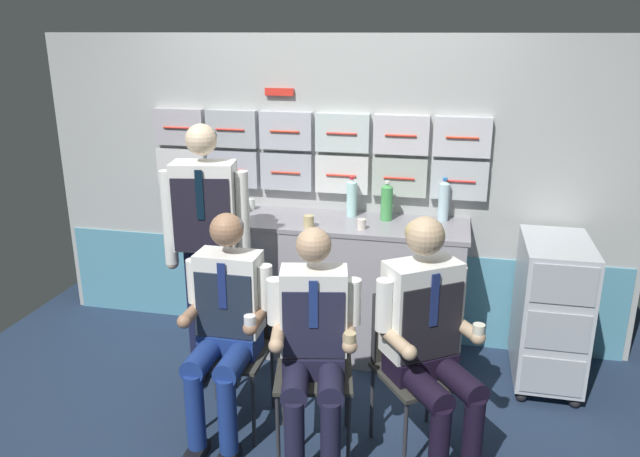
{
  "coord_description": "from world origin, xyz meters",
  "views": [
    {
      "loc": [
        0.84,
        -2.76,
        2.17
      ],
      "look_at": [
        0.16,
        0.32,
        1.15
      ],
      "focal_mm": 34.58,
      "sensor_mm": 36.0,
      "label": 1
    }
  ],
  "objects_px": {
    "crew_member_right": "(314,339)",
    "coffee_cup_white": "(251,204)",
    "folding_chair_by_counter": "(411,352)",
    "crew_member_left": "(225,319)",
    "crew_member_standing": "(207,236)",
    "service_trolley": "(551,309)",
    "crew_member_by_counter": "(429,332)",
    "water_bottle_clear": "(233,201)",
    "folding_chair_right": "(314,350)",
    "folding_chair_left": "(237,331)"
  },
  "relations": [
    {
      "from": "service_trolley",
      "to": "water_bottle_clear",
      "type": "relative_size",
      "value": 4.09
    },
    {
      "from": "crew_member_left",
      "to": "coffee_cup_white",
      "type": "bearing_deg",
      "value": 101.61
    },
    {
      "from": "folding_chair_left",
      "to": "coffee_cup_white",
      "type": "xyz_separation_m",
      "value": [
        -0.24,
        1.01,
        0.46
      ]
    },
    {
      "from": "folding_chair_by_counter",
      "to": "crew_member_standing",
      "type": "relative_size",
      "value": 0.52
    },
    {
      "from": "service_trolley",
      "to": "folding_chair_by_counter",
      "type": "relative_size",
      "value": 1.1
    },
    {
      "from": "coffee_cup_white",
      "to": "folding_chair_right",
      "type": "bearing_deg",
      "value": -57.31
    },
    {
      "from": "crew_member_left",
      "to": "service_trolley",
      "type": "bearing_deg",
      "value": 27.18
    },
    {
      "from": "service_trolley",
      "to": "folding_chair_left",
      "type": "xyz_separation_m",
      "value": [
        -1.79,
        -0.76,
        0.03
      ]
    },
    {
      "from": "folding_chair_left",
      "to": "crew_member_left",
      "type": "xyz_separation_m",
      "value": [
        0.0,
        -0.16,
        0.16
      ]
    },
    {
      "from": "service_trolley",
      "to": "crew_member_left",
      "type": "bearing_deg",
      "value": -152.82
    },
    {
      "from": "crew_member_right",
      "to": "crew_member_by_counter",
      "type": "height_order",
      "value": "crew_member_by_counter"
    },
    {
      "from": "folding_chair_by_counter",
      "to": "coffee_cup_white",
      "type": "distance_m",
      "value": 1.67
    },
    {
      "from": "crew_member_left",
      "to": "crew_member_standing",
      "type": "bearing_deg",
      "value": 120.72
    },
    {
      "from": "folding_chair_right",
      "to": "crew_member_left",
      "type": "bearing_deg",
      "value": -174.13
    },
    {
      "from": "crew_member_right",
      "to": "coffee_cup_white",
      "type": "height_order",
      "value": "crew_member_right"
    },
    {
      "from": "crew_member_left",
      "to": "folding_chair_right",
      "type": "xyz_separation_m",
      "value": [
        0.48,
        0.05,
        -0.16
      ]
    },
    {
      "from": "crew_member_right",
      "to": "water_bottle_clear",
      "type": "height_order",
      "value": "crew_member_right"
    },
    {
      "from": "folding_chair_left",
      "to": "crew_member_left",
      "type": "height_order",
      "value": "crew_member_left"
    },
    {
      "from": "folding_chair_right",
      "to": "folding_chair_left",
      "type": "bearing_deg",
      "value": 166.7
    },
    {
      "from": "crew_member_standing",
      "to": "crew_member_left",
      "type": "bearing_deg",
      "value": -59.28
    },
    {
      "from": "crew_member_by_counter",
      "to": "crew_member_standing",
      "type": "distance_m",
      "value": 1.47
    },
    {
      "from": "crew_member_by_counter",
      "to": "coffee_cup_white",
      "type": "xyz_separation_m",
      "value": [
        -1.32,
        1.16,
        0.27
      ]
    },
    {
      "from": "crew_member_right",
      "to": "water_bottle_clear",
      "type": "relative_size",
      "value": 5.37
    },
    {
      "from": "crew_member_standing",
      "to": "folding_chair_right",
      "type": "bearing_deg",
      "value": -29.47
    },
    {
      "from": "service_trolley",
      "to": "crew_member_by_counter",
      "type": "relative_size",
      "value": 0.73
    },
    {
      "from": "folding_chair_left",
      "to": "folding_chair_right",
      "type": "bearing_deg",
      "value": -13.3
    },
    {
      "from": "service_trolley",
      "to": "crew_member_left",
      "type": "height_order",
      "value": "crew_member_left"
    },
    {
      "from": "crew_member_right",
      "to": "crew_member_left",
      "type": "bearing_deg",
      "value": 167.8
    },
    {
      "from": "folding_chair_by_counter",
      "to": "crew_member_right",
      "type": "bearing_deg",
      "value": -151.84
    },
    {
      "from": "folding_chair_right",
      "to": "water_bottle_clear",
      "type": "relative_size",
      "value": 3.71
    },
    {
      "from": "crew_member_left",
      "to": "crew_member_right",
      "type": "xyz_separation_m",
      "value": [
        0.51,
        -0.11,
        -0.01
      ]
    },
    {
      "from": "service_trolley",
      "to": "folding_chair_right",
      "type": "xyz_separation_m",
      "value": [
        -1.31,
        -0.87,
        0.03
      ]
    },
    {
      "from": "crew_member_left",
      "to": "crew_member_standing",
      "type": "relative_size",
      "value": 0.76
    },
    {
      "from": "water_bottle_clear",
      "to": "crew_member_right",
      "type": "bearing_deg",
      "value": -53.51
    },
    {
      "from": "folding_chair_left",
      "to": "crew_member_standing",
      "type": "relative_size",
      "value": 0.52
    },
    {
      "from": "folding_chair_right",
      "to": "crew_member_right",
      "type": "xyz_separation_m",
      "value": [
        0.03,
        -0.16,
        0.15
      ]
    },
    {
      "from": "folding_chair_right",
      "to": "crew_member_by_counter",
      "type": "relative_size",
      "value": 0.66
    },
    {
      "from": "service_trolley",
      "to": "crew_member_by_counter",
      "type": "xyz_separation_m",
      "value": [
        -0.72,
        -0.91,
        0.22
      ]
    },
    {
      "from": "service_trolley",
      "to": "folding_chair_left",
      "type": "bearing_deg",
      "value": -157.11
    },
    {
      "from": "crew_member_left",
      "to": "folding_chair_by_counter",
      "type": "distance_m",
      "value": 1.01
    },
    {
      "from": "crew_member_standing",
      "to": "coffee_cup_white",
      "type": "distance_m",
      "value": 0.69
    },
    {
      "from": "service_trolley",
      "to": "coffee_cup_white",
      "type": "xyz_separation_m",
      "value": [
        -2.03,
        0.25,
        0.49
      ]
    },
    {
      "from": "folding_chair_right",
      "to": "crew_member_right",
      "type": "height_order",
      "value": "crew_member_right"
    },
    {
      "from": "folding_chair_by_counter",
      "to": "crew_member_standing",
      "type": "xyz_separation_m",
      "value": [
        -1.27,
        0.34,
        0.45
      ]
    },
    {
      "from": "service_trolley",
      "to": "folding_chair_right",
      "type": "bearing_deg",
      "value": -146.44
    },
    {
      "from": "service_trolley",
      "to": "crew_member_left",
      "type": "xyz_separation_m",
      "value": [
        -1.79,
        -0.92,
        0.19
      ]
    },
    {
      "from": "crew_member_standing",
      "to": "crew_member_right",
      "type": "bearing_deg",
      "value": -36.57
    },
    {
      "from": "crew_member_standing",
      "to": "water_bottle_clear",
      "type": "distance_m",
      "value": 0.52
    },
    {
      "from": "service_trolley",
      "to": "folding_chair_by_counter",
      "type": "bearing_deg",
      "value": -136.03
    },
    {
      "from": "service_trolley",
      "to": "folding_chair_by_counter",
      "type": "xyz_separation_m",
      "value": [
        -0.81,
        -0.78,
        0.03
      ]
    }
  ]
}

